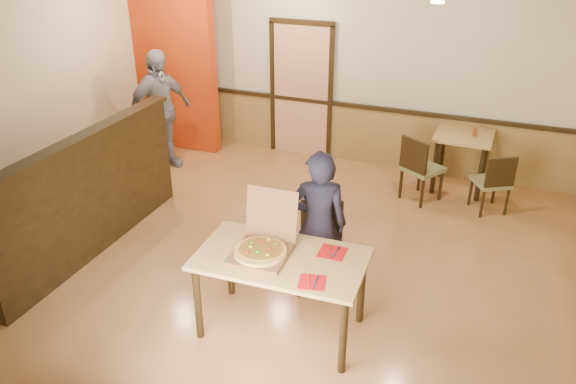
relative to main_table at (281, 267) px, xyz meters
name	(u,v)px	position (x,y,z in m)	size (l,w,h in m)	color
floor	(260,275)	(-0.55, 0.74, -0.71)	(7.00, 7.00, 0.00)	tan
ceiling	(253,14)	(-0.55, 0.74, 2.09)	(7.00, 7.00, 0.00)	black
wall_back	(352,74)	(-0.55, 4.24, 0.69)	(7.00, 7.00, 0.00)	beige
wainscot_back	(348,133)	(-0.55, 4.21, -0.26)	(7.00, 0.04, 0.90)	olive
chair_rail_back	(349,105)	(-0.55, 4.19, 0.21)	(7.00, 0.06, 0.06)	black
back_door	(301,91)	(-1.35, 4.20, 0.34)	(0.90, 0.06, 2.10)	tan
booth_partition	(91,194)	(-2.55, 0.54, 0.02)	(0.20, 3.10, 1.44)	black
red_accent_panel	(170,64)	(-3.45, 3.74, 0.69)	(1.60, 0.20, 2.78)	#B5320C
spot_c	(438,2)	(0.85, 2.24, 2.07)	(0.14, 0.14, 0.02)	beige
main_table	(281,267)	(0.00, 0.00, 0.00)	(1.57, 0.94, 0.82)	tan
diner_chair	(320,243)	(0.10, 0.83, -0.20)	(0.56, 0.56, 0.94)	olive
side_chair_left	(419,167)	(0.74, 3.18, -0.20)	(0.64, 0.64, 0.94)	olive
side_chair_right	(494,181)	(1.71, 3.18, -0.25)	(0.57, 0.57, 0.84)	olive
side_table	(463,146)	(1.22, 3.79, -0.06)	(0.80, 0.80, 0.83)	tan
diner	(318,226)	(0.12, 0.69, 0.09)	(0.59, 0.39, 1.61)	black
passerby	(160,111)	(-3.15, 2.88, 0.21)	(1.08, 0.45, 1.84)	gray
pizza_box	(263,247)	(-0.18, 0.00, 0.18)	(0.52, 0.61, 0.53)	brown
pizza	(260,251)	(-0.18, -0.06, 0.16)	(0.48, 0.48, 0.03)	gold
napkin_near	(312,282)	(0.39, -0.26, 0.11)	(0.27, 0.27, 0.01)	red
napkin_far	(332,252)	(0.41, 0.24, 0.11)	(0.25, 0.25, 0.01)	red
condiment	(475,131)	(1.35, 3.76, 0.19)	(0.06, 0.06, 0.14)	brown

